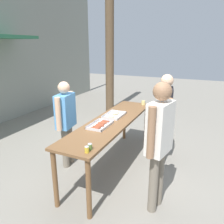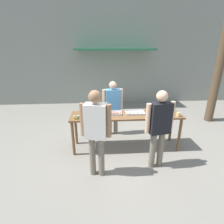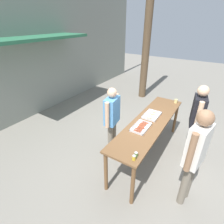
% 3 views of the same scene
% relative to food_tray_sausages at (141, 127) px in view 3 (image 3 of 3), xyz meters
% --- Properties ---
extents(ground_plane, '(24.00, 24.00, 0.00)m').
position_rel_food_tray_sausages_xyz_m(ground_plane, '(0.35, -0.06, -0.94)').
color(ground_plane, gray).
extents(building_facade_back, '(12.00, 1.11, 4.50)m').
position_rel_food_tray_sausages_xyz_m(building_facade_back, '(0.35, 3.92, 1.31)').
color(building_facade_back, gray).
rests_on(building_facade_back, ground).
extents(serving_table, '(2.74, 0.66, 0.93)m').
position_rel_food_tray_sausages_xyz_m(serving_table, '(0.35, -0.06, -0.12)').
color(serving_table, brown).
rests_on(serving_table, ground).
extents(food_tray_sausages, '(0.48, 0.29, 0.04)m').
position_rel_food_tray_sausages_xyz_m(food_tray_sausages, '(0.00, 0.00, 0.00)').
color(food_tray_sausages, silver).
rests_on(food_tray_sausages, serving_table).
extents(food_tray_buns, '(0.46, 0.32, 0.06)m').
position_rel_food_tray_sausages_xyz_m(food_tray_buns, '(0.58, 0.00, 0.00)').
color(food_tray_buns, silver).
rests_on(food_tray_buns, serving_table).
extents(condiment_jar_mustard, '(0.06, 0.06, 0.08)m').
position_rel_food_tray_sausages_xyz_m(condiment_jar_mustard, '(-0.89, -0.28, 0.03)').
color(condiment_jar_mustard, gold).
rests_on(condiment_jar_mustard, serving_table).
extents(condiment_jar_ketchup, '(0.06, 0.06, 0.08)m').
position_rel_food_tray_sausages_xyz_m(condiment_jar_ketchup, '(-0.80, -0.28, 0.03)').
color(condiment_jar_ketchup, '#567A38').
rests_on(condiment_jar_ketchup, serving_table).
extents(beer_cup, '(0.09, 0.09, 0.10)m').
position_rel_food_tray_sausages_xyz_m(beer_cup, '(1.58, -0.27, 0.03)').
color(beer_cup, '#DBC67A').
rests_on(beer_cup, serving_table).
extents(person_server_behind_table, '(0.59, 0.29, 1.60)m').
position_rel_food_tray_sausages_xyz_m(person_server_behind_table, '(0.08, 0.74, 0.01)').
color(person_server_behind_table, '#756B5B').
rests_on(person_server_behind_table, ground).
extents(person_customer_holding_hotdog, '(0.58, 0.30, 1.79)m').
position_rel_food_tray_sausages_xyz_m(person_customer_holding_hotdog, '(-0.38, -1.06, 0.14)').
color(person_customer_holding_hotdog, '#756B5B').
rests_on(person_customer_holding_hotdog, ground).
extents(person_customer_with_cup, '(0.61, 0.31, 1.72)m').
position_rel_food_tray_sausages_xyz_m(person_customer_with_cup, '(0.91, -0.87, 0.08)').
color(person_customer_with_cup, '#756B5B').
rests_on(person_customer_with_cup, ground).
extents(utility_pole, '(1.10, 0.27, 5.22)m').
position_rel_food_tray_sausages_xyz_m(utility_pole, '(3.60, 1.51, 1.72)').
color(utility_pole, brown).
rests_on(utility_pole, ground).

